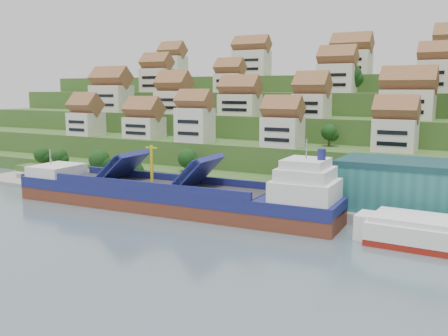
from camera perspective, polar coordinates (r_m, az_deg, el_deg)
The scene contains 9 objects.
ground at distance 103.33m, azimuth -1.29°, elevation -5.67°, with size 300.00×300.00×0.00m, color slate.
quay at distance 108.69m, azimuth 11.95°, elevation -4.53°, with size 180.00×14.00×2.20m, color gray.
pebble_beach at distance 148.63m, azimuth -18.53°, elevation -1.41°, with size 45.00×20.00×1.00m, color gray.
hillside at distance 197.03m, azimuth 14.11°, elevation 4.22°, with size 260.00×128.00×31.00m.
hillside_village at distance 157.91m, azimuth 9.50°, elevation 8.51°, with size 158.55×64.74×29.65m.
hillside_trees at distance 143.85m, azimuth 4.42°, elevation 5.13°, with size 137.87×62.09×31.47m.
flagpole at distance 103.38m, azimuth 10.24°, elevation -1.89°, with size 1.28×0.16×8.00m.
beach_huts at distance 149.01m, azimuth -19.43°, elevation -0.81°, with size 14.40×3.70×2.20m.
cargo_ship at distance 108.22m, azimuth -5.56°, elevation -3.29°, with size 76.03×15.14×16.73m.
Camera 1 is at (50.51, -86.26, 26.18)m, focal length 40.00 mm.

